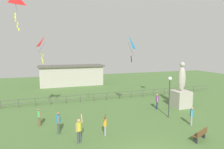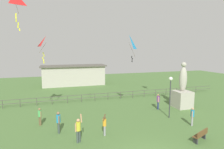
{
  "view_description": "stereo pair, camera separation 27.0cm",
  "coord_description": "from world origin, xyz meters",
  "px_view_note": "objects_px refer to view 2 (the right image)",
  "views": [
    {
      "loc": [
        -5.56,
        -8.64,
        6.43
      ],
      "look_at": [
        -0.86,
        5.56,
        4.49
      ],
      "focal_mm": 29.67,
      "sensor_mm": 36.0,
      "label": 1
    },
    {
      "loc": [
        -5.3,
        -8.72,
        6.43
      ],
      "look_at": [
        -0.86,
        5.56,
        4.49
      ],
      "focal_mm": 29.67,
      "sensor_mm": 36.0,
      "label": 2
    }
  ],
  "objects_px": {
    "kite_2": "(46,43)",
    "park_bench": "(201,135)",
    "person_4": "(58,121)",
    "person_2": "(192,115)",
    "kite_0": "(15,2)",
    "person_0": "(104,124)",
    "person_5": "(158,101)",
    "kite_4": "(129,43)",
    "person_3": "(78,129)",
    "statue_monument": "(182,94)",
    "lamppost": "(170,88)",
    "person_1": "(40,115)"
  },
  "relations": [
    {
      "from": "park_bench",
      "to": "person_5",
      "type": "height_order",
      "value": "person_5"
    },
    {
      "from": "person_1",
      "to": "person_2",
      "type": "distance_m",
      "value": 13.13
    },
    {
      "from": "park_bench",
      "to": "person_2",
      "type": "relative_size",
      "value": 0.97
    },
    {
      "from": "kite_2",
      "to": "person_0",
      "type": "bearing_deg",
      "value": -55.64
    },
    {
      "from": "person_0",
      "to": "kite_2",
      "type": "distance_m",
      "value": 9.66
    },
    {
      "from": "person_5",
      "to": "person_3",
      "type": "bearing_deg",
      "value": -152.14
    },
    {
      "from": "person_3",
      "to": "kite_4",
      "type": "relative_size",
      "value": 0.76
    },
    {
      "from": "kite_2",
      "to": "person_3",
      "type": "bearing_deg",
      "value": -72.16
    },
    {
      "from": "person_5",
      "to": "person_4",
      "type": "bearing_deg",
      "value": -164.49
    },
    {
      "from": "kite_2",
      "to": "person_5",
      "type": "bearing_deg",
      "value": -8.41
    },
    {
      "from": "person_0",
      "to": "kite_4",
      "type": "xyz_separation_m",
      "value": [
        3.72,
        4.33,
        6.3
      ]
    },
    {
      "from": "person_2",
      "to": "kite_2",
      "type": "height_order",
      "value": "kite_2"
    },
    {
      "from": "person_5",
      "to": "kite_2",
      "type": "bearing_deg",
      "value": 171.59
    },
    {
      "from": "lamppost",
      "to": "person_4",
      "type": "relative_size",
      "value": 2.31
    },
    {
      "from": "person_0",
      "to": "person_5",
      "type": "xyz_separation_m",
      "value": [
        7.28,
        4.38,
        0.1
      ]
    },
    {
      "from": "statue_monument",
      "to": "kite_4",
      "type": "distance_m",
      "value": 8.6
    },
    {
      "from": "park_bench",
      "to": "person_4",
      "type": "distance_m",
      "value": 10.59
    },
    {
      "from": "person_4",
      "to": "kite_2",
      "type": "bearing_deg",
      "value": 100.15
    },
    {
      "from": "statue_monument",
      "to": "person_5",
      "type": "height_order",
      "value": "statue_monument"
    },
    {
      "from": "park_bench",
      "to": "statue_monument",
      "type": "bearing_deg",
      "value": 61.04
    },
    {
      "from": "person_0",
      "to": "person_5",
      "type": "relative_size",
      "value": 1.03
    },
    {
      "from": "park_bench",
      "to": "kite_2",
      "type": "distance_m",
      "value": 15.33
    },
    {
      "from": "kite_2",
      "to": "kite_4",
      "type": "relative_size",
      "value": 0.94
    },
    {
      "from": "person_4",
      "to": "kite_0",
      "type": "xyz_separation_m",
      "value": [
        -2.81,
        1.81,
        9.13
      ]
    },
    {
      "from": "kite_0",
      "to": "person_4",
      "type": "bearing_deg",
      "value": -32.72
    },
    {
      "from": "kite_2",
      "to": "park_bench",
      "type": "bearing_deg",
      "value": -40.67
    },
    {
      "from": "person_5",
      "to": "kite_4",
      "type": "height_order",
      "value": "kite_4"
    },
    {
      "from": "person_5",
      "to": "kite_4",
      "type": "xyz_separation_m",
      "value": [
        -3.55,
        -0.05,
        6.2
      ]
    },
    {
      "from": "kite_2",
      "to": "kite_4",
      "type": "bearing_deg",
      "value": -12.47
    },
    {
      "from": "lamppost",
      "to": "kite_4",
      "type": "bearing_deg",
      "value": 141.27
    },
    {
      "from": "statue_monument",
      "to": "kite_0",
      "type": "relative_size",
      "value": 1.81
    },
    {
      "from": "kite_0",
      "to": "person_1",
      "type": "bearing_deg",
      "value": 11.4
    },
    {
      "from": "park_bench",
      "to": "person_2",
      "type": "height_order",
      "value": "person_2"
    },
    {
      "from": "statue_monument",
      "to": "lamppost",
      "type": "relative_size",
      "value": 1.3
    },
    {
      "from": "lamppost",
      "to": "kite_2",
      "type": "xyz_separation_m",
      "value": [
        -11.08,
        4.31,
        4.2
      ]
    },
    {
      "from": "statue_monument",
      "to": "park_bench",
      "type": "relative_size",
      "value": 3.35
    },
    {
      "from": "person_5",
      "to": "park_bench",
      "type": "bearing_deg",
      "value": -97.51
    },
    {
      "from": "lamppost",
      "to": "person_4",
      "type": "bearing_deg",
      "value": -178.21
    },
    {
      "from": "park_bench",
      "to": "person_3",
      "type": "distance_m",
      "value": 8.69
    },
    {
      "from": "statue_monument",
      "to": "person_3",
      "type": "relative_size",
      "value": 2.53
    },
    {
      "from": "person_5",
      "to": "kite_0",
      "type": "xyz_separation_m",
      "value": [
        -13.41,
        -1.14,
        9.14
      ]
    },
    {
      "from": "kite_2",
      "to": "person_2",
      "type": "bearing_deg",
      "value": -28.84
    },
    {
      "from": "park_bench",
      "to": "kite_0",
      "type": "xyz_separation_m",
      "value": [
        -12.45,
        6.17,
        9.66
      ]
    },
    {
      "from": "person_3",
      "to": "kite_0",
      "type": "height_order",
      "value": "kite_0"
    },
    {
      "from": "kite_0",
      "to": "kite_4",
      "type": "height_order",
      "value": "kite_0"
    },
    {
      "from": "person_1",
      "to": "person_4",
      "type": "bearing_deg",
      "value": -53.92
    },
    {
      "from": "lamppost",
      "to": "person_0",
      "type": "bearing_deg",
      "value": -165.72
    },
    {
      "from": "lamppost",
      "to": "kite_2",
      "type": "distance_m",
      "value": 12.61
    },
    {
      "from": "person_2",
      "to": "person_3",
      "type": "xyz_separation_m",
      "value": [
        -9.72,
        -0.09,
        0.11
      ]
    },
    {
      "from": "kite_4",
      "to": "kite_2",
      "type": "bearing_deg",
      "value": 167.53
    }
  ]
}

